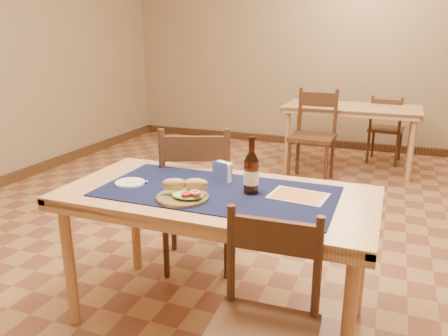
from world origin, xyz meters
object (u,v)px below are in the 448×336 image
(chair_main_far, at_px, (197,195))
(sandwich_plate, at_px, (184,194))
(main_table, at_px, (217,207))
(back_table, at_px, (351,113))
(beer_bottle, at_px, (251,173))
(napkin_holder, at_px, (222,172))
(chair_main_near, at_px, (263,328))

(chair_main_far, distance_m, sandwich_plate, 0.75)
(main_table, xyz_separation_m, back_table, (0.35, 3.27, 0.00))
(chair_main_far, height_order, sandwich_plate, chair_main_far)
(main_table, xyz_separation_m, sandwich_plate, (-0.10, -0.17, 0.11))
(back_table, distance_m, chair_main_far, 2.87)
(main_table, height_order, beer_bottle, beer_bottle)
(sandwich_plate, relative_size, beer_bottle, 0.89)
(napkin_holder, bearing_deg, chair_main_far, 133.23)
(chair_main_near, relative_size, sandwich_plate, 3.41)
(sandwich_plate, height_order, beer_bottle, beer_bottle)
(napkin_holder, bearing_deg, chair_main_near, -58.56)
(main_table, bearing_deg, back_table, 83.81)
(beer_bottle, bearing_deg, chair_main_near, -67.82)
(main_table, relative_size, chair_main_far, 1.61)
(chair_main_far, bearing_deg, sandwich_plate, -70.15)
(back_table, xyz_separation_m, chair_main_far, (-0.70, -2.78, -0.15))
(main_table, xyz_separation_m, napkin_holder, (-0.04, 0.17, 0.14))
(back_table, relative_size, beer_bottle, 5.22)
(back_table, xyz_separation_m, beer_bottle, (-0.18, -3.24, 0.20))
(back_table, height_order, napkin_holder, napkin_holder)
(chair_main_near, distance_m, sandwich_plate, 0.75)
(chair_main_far, bearing_deg, main_table, -55.24)
(back_table, height_order, sandwich_plate, sandwich_plate)
(main_table, xyz_separation_m, chair_main_near, (0.43, -0.59, -0.21))
(chair_main_near, relative_size, napkin_holder, 6.81)
(main_table, bearing_deg, chair_main_near, -54.13)
(chair_main_far, relative_size, napkin_holder, 7.68)
(chair_main_far, xyz_separation_m, sandwich_plate, (0.24, -0.66, 0.27))
(chair_main_far, relative_size, beer_bottle, 3.41)
(main_table, distance_m, napkin_holder, 0.22)
(sandwich_plate, height_order, napkin_holder, napkin_holder)
(main_table, bearing_deg, sandwich_plate, -121.77)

